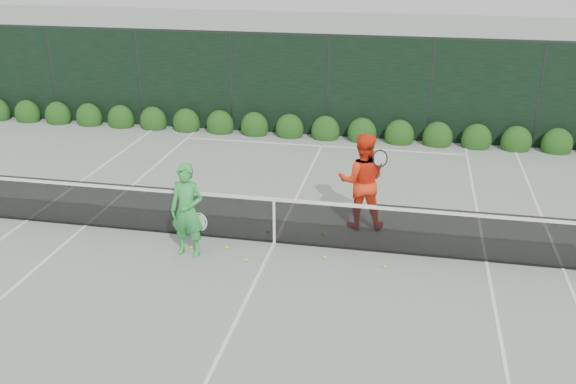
# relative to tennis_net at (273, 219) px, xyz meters

# --- Properties ---
(ground) EXTENTS (80.00, 80.00, 0.00)m
(ground) POSITION_rel_tennis_net_xyz_m (0.02, 0.00, -0.53)
(ground) COLOR gray
(ground) RESTS_ON ground
(tennis_net) EXTENTS (12.90, 0.10, 1.07)m
(tennis_net) POSITION_rel_tennis_net_xyz_m (0.00, 0.00, 0.00)
(tennis_net) COLOR black
(tennis_net) RESTS_ON ground
(player_woman) EXTENTS (0.71, 0.51, 1.84)m
(player_woman) POSITION_rel_tennis_net_xyz_m (-1.48, -0.79, 0.39)
(player_woman) COLOR green
(player_woman) RESTS_ON ground
(player_man) EXTENTS (1.07, 0.88, 2.05)m
(player_man) POSITION_rel_tennis_net_xyz_m (1.64, 1.13, 0.49)
(player_man) COLOR #FF3715
(player_man) RESTS_ON ground
(court_lines) EXTENTS (11.03, 23.83, 0.01)m
(court_lines) POSITION_rel_tennis_net_xyz_m (0.02, 0.00, -0.53)
(court_lines) COLOR white
(court_lines) RESTS_ON ground
(windscreen_fence) EXTENTS (32.00, 21.07, 3.06)m
(windscreen_fence) POSITION_rel_tennis_net_xyz_m (0.02, -2.71, 0.98)
(windscreen_fence) COLOR black
(windscreen_fence) RESTS_ON ground
(hedge_row) EXTENTS (31.66, 0.65, 0.94)m
(hedge_row) POSITION_rel_tennis_net_xyz_m (0.02, 7.15, -0.30)
(hedge_row) COLOR #153D10
(hedge_row) RESTS_ON ground
(tennis_balls) EXTENTS (3.86, 1.47, 0.07)m
(tennis_balls) POSITION_rel_tennis_net_xyz_m (0.20, -0.30, -0.50)
(tennis_balls) COLOR #CFE232
(tennis_balls) RESTS_ON ground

